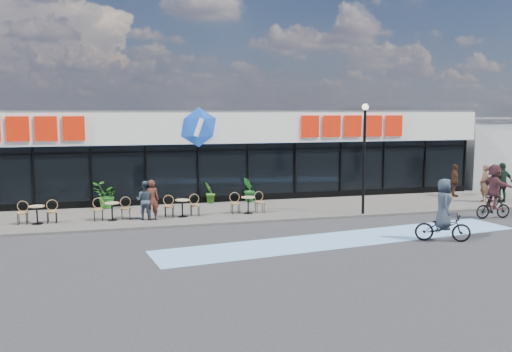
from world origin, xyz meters
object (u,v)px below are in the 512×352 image
(patron_right, at_px, (145,200))
(potted_plant_right, at_px, (249,190))
(cyclist_b, at_px, (494,192))
(pedestrian_b, at_px, (455,180))
(lamp_post, at_px, (364,148))
(patron_left, at_px, (151,200))
(pedestrian_a, at_px, (485,183))
(potted_plant_mid, at_px, (210,193))
(cyclist_a, at_px, (443,218))
(pedestrian_c, at_px, (502,183))
(potted_plant_left, at_px, (106,195))

(patron_right, bearing_deg, potted_plant_right, -125.28)
(cyclist_b, bearing_deg, pedestrian_b, 72.01)
(patron_right, bearing_deg, lamp_post, -162.88)
(patron_left, relative_size, pedestrian_a, 0.90)
(potted_plant_mid, height_order, potted_plant_right, potted_plant_right)
(lamp_post, xyz_separation_m, patron_left, (-9.04, 1.05, -2.03))
(patron_right, distance_m, cyclist_a, 11.66)
(cyclist_a, bearing_deg, patron_left, 148.19)
(potted_plant_right, distance_m, pedestrian_b, 10.91)
(lamp_post, bearing_deg, pedestrian_c, 6.56)
(potted_plant_left, distance_m, pedestrian_a, 18.32)
(cyclist_a, bearing_deg, potted_plant_left, 141.31)
(lamp_post, xyz_separation_m, patron_right, (-9.29, 1.15, -2.06))
(patron_left, distance_m, cyclist_b, 14.49)
(patron_right, distance_m, pedestrian_a, 16.45)
(lamp_post, xyz_separation_m, pedestrian_b, (6.78, 3.12, -2.01))
(lamp_post, bearing_deg, cyclist_a, -82.59)
(potted_plant_left, bearing_deg, lamp_post, -21.45)
(patron_left, bearing_deg, potted_plant_mid, -129.39)
(lamp_post, distance_m, patron_right, 9.58)
(pedestrian_a, relative_size, pedestrian_b, 1.08)
(patron_right, bearing_deg, pedestrian_c, -156.62)
(potted_plant_left, xyz_separation_m, pedestrian_a, (18.06, -3.03, 0.32))
(potted_plant_right, bearing_deg, pedestrian_b, -5.84)
(potted_plant_right, relative_size, pedestrian_a, 0.66)
(lamp_post, xyz_separation_m, pedestrian_c, (7.90, 0.91, -1.88))
(potted_plant_mid, bearing_deg, lamp_post, -35.97)
(cyclist_a, bearing_deg, potted_plant_right, 117.12)
(potted_plant_right, distance_m, pedestrian_c, 12.42)
(pedestrian_a, bearing_deg, cyclist_b, -21.88)
(patron_left, height_order, pedestrian_a, pedestrian_a)
(lamp_post, relative_size, potted_plant_mid, 4.50)
(potted_plant_left, relative_size, cyclist_a, 0.54)
(potted_plant_right, xyz_separation_m, cyclist_a, (4.71, -9.20, 0.14))
(potted_plant_left, distance_m, cyclist_b, 17.21)
(lamp_post, relative_size, patron_right, 2.95)
(potted_plant_mid, relative_size, pedestrian_b, 0.62)
(lamp_post, relative_size, pedestrian_a, 2.58)
(potted_plant_right, bearing_deg, potted_plant_left, 179.58)
(pedestrian_a, relative_size, cyclist_b, 0.79)
(pedestrian_a, distance_m, cyclist_a, 9.01)
(potted_plant_mid, relative_size, cyclist_b, 0.45)
(lamp_post, distance_m, cyclist_b, 5.79)
(potted_plant_left, bearing_deg, pedestrian_b, -3.75)
(pedestrian_c, bearing_deg, potted_plant_right, -15.18)
(potted_plant_right, bearing_deg, patron_right, -149.47)
(cyclist_a, bearing_deg, cyclist_b, 33.77)
(lamp_post, height_order, cyclist_a, lamp_post)
(pedestrian_a, distance_m, pedestrian_c, 0.82)
(lamp_post, bearing_deg, pedestrian_a, 9.90)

